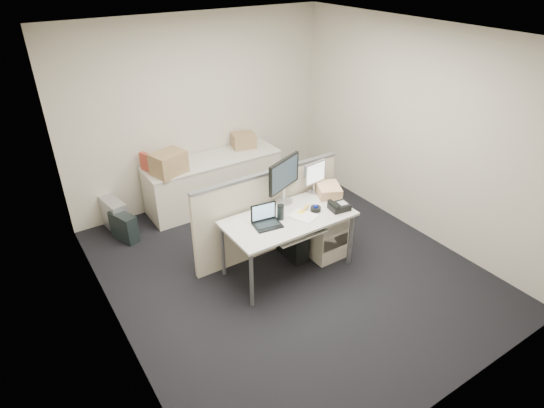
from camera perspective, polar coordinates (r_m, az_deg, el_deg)
floor at (r=5.61m, az=1.97°, el=-8.09°), size 4.00×4.50×0.01m
ceiling at (r=4.50m, az=2.59°, el=20.30°), size 4.00×4.50×0.01m
wall_back at (r=6.73m, az=-9.10°, el=11.32°), size 4.00×0.02×2.70m
wall_front at (r=3.59m, az=23.69°, el=-8.75°), size 4.00×0.02×2.70m
wall_left at (r=4.20m, az=-20.67°, el=-2.13°), size 0.02×4.50×2.70m
wall_right at (r=6.19m, az=17.71°, el=8.65°), size 0.02×4.50×2.70m
desk at (r=5.23m, az=2.09°, el=-2.28°), size 1.50×0.75×0.73m
keyboard_tray at (r=5.13m, az=3.24°, el=-3.59°), size 0.62×0.32×0.02m
drawer_pedestal at (r=5.73m, az=6.25°, el=-3.33°), size 0.40×0.55×0.65m
cubicle_partition at (r=5.60m, az=-0.55°, el=-1.26°), size 2.00×0.06×1.10m
back_counter at (r=6.84m, az=-7.30°, el=2.75°), size 2.00×0.60×0.72m
monitor_main at (r=5.36m, az=1.50°, el=2.89°), size 0.61×0.42×0.57m
monitor_small at (r=5.64m, az=5.34°, el=3.30°), size 0.35×0.21×0.41m
laptop at (r=4.98m, az=-0.57°, el=-1.64°), size 0.33×0.27×0.23m
trackball at (r=5.33m, az=5.50°, el=-0.60°), size 0.13×0.13×0.05m
desk_phone at (r=5.38m, az=8.45°, el=-0.33°), size 0.25×0.22×0.07m
paper_stack at (r=5.21m, az=3.96°, el=-1.52°), size 0.32×0.35×0.01m
sticky_pad at (r=5.28m, az=3.70°, el=-1.05°), size 0.10×0.10×0.01m
travel_mug at (r=5.12m, az=1.08°, el=-1.10°), size 0.08×0.08×0.16m
banana at (r=5.36m, az=4.27°, el=-0.41°), size 0.18×0.14×0.04m
cellphone at (r=5.15m, az=0.42°, el=-1.84°), size 0.07×0.10×0.01m
manila_folders at (r=5.67m, az=7.11°, el=1.72°), size 0.39×0.43×0.13m
keyboard at (r=5.12m, az=3.96°, el=-3.40°), size 0.48×0.20×0.03m
pc_tower_desk at (r=5.70m, az=2.50°, el=-4.52°), size 0.20×0.49×0.46m
pc_tower_spare_dark at (r=6.33m, az=-18.09°, el=-2.72°), size 0.29×0.44×0.38m
pc_tower_spare_silver at (r=6.58m, az=-19.15°, el=-1.29°), size 0.26×0.51×0.45m
cardboard_box_left at (r=6.27m, az=-12.82°, el=4.95°), size 0.51×0.43×0.32m
cardboard_box_right at (r=6.99m, az=-3.58°, el=7.89°), size 0.39×0.34×0.24m
red_binder at (r=6.42m, az=-15.18°, el=4.95°), size 0.17×0.29×0.27m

